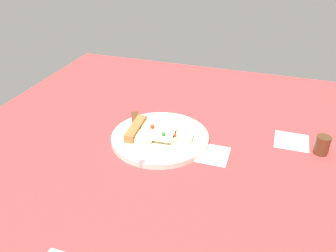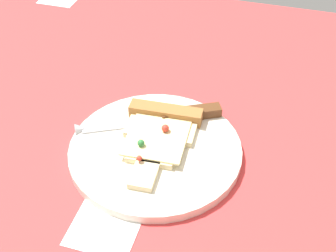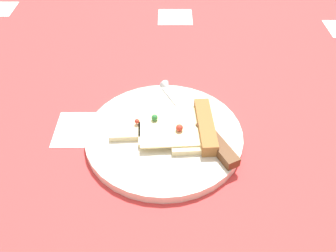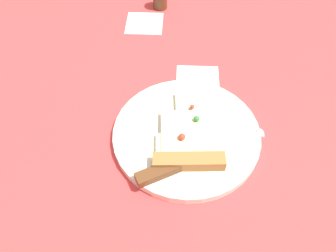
{
  "view_description": "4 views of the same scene",
  "coord_description": "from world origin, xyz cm",
  "views": [
    {
      "loc": [
        -17.29,
        67.62,
        51.7
      ],
      "look_at": [
        8.45,
        -10.96,
        2.57
      ],
      "focal_mm": 36.58,
      "sensor_mm": 36.0,
      "label": 1
    },
    {
      "loc": [
        -37.51,
        -23.01,
        49.8
      ],
      "look_at": [
        13.13,
        -8.13,
        3.03
      ],
      "focal_mm": 47.96,
      "sensor_mm": 36.0,
      "label": 2
    },
    {
      "loc": [
        10.19,
        -50.37,
        43.85
      ],
      "look_at": [
        10.36,
        -8.72,
        4.53
      ],
      "focal_mm": 38.09,
      "sensor_mm": 36.0,
      "label": 3
    },
    {
      "loc": [
        45.75,
        -9.0,
        49.53
      ],
      "look_at": [
        10.26,
        -10.47,
        4.01
      ],
      "focal_mm": 35.53,
      "sensor_mm": 36.0,
      "label": 4
    }
  ],
  "objects": [
    {
      "name": "ground_plane",
      "position": [
        -0.0,
        0.03,
        -1.5
      ],
      "size": [
        131.61,
        131.61,
        3.0
      ],
      "color": "#D13838",
      "rests_on": "ground"
    },
    {
      "name": "knife",
      "position": [
        15.98,
        -6.58,
        2.15
      ],
      "size": [
        12.76,
        22.34,
        2.45
      ],
      "rotation": [
        0.0,
        0.0,
        0.47
      ],
      "color": "silver",
      "rests_on": "plate"
    },
    {
      "name": "pizza_slice",
      "position": [
        12.13,
        -6.99,
        2.33
      ],
      "size": [
        17.81,
        12.13,
        2.5
      ],
      "rotation": [
        0.0,
        0.0,
        1.63
      ],
      "color": "beige",
      "rests_on": "plate"
    },
    {
      "name": "plate",
      "position": [
        9.51,
        -7.14,
        0.77
      ],
      "size": [
        26.74,
        26.74,
        1.55
      ],
      "primitive_type": "cylinder",
      "color": "silver",
      "rests_on": "ground_plane"
    }
  ]
}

